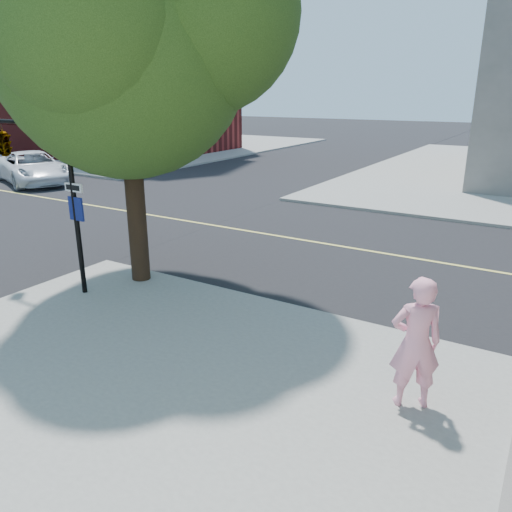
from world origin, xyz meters
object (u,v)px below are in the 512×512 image
Objects in this scene: man_on_phone at (416,343)px; car_a at (33,168)px; street_tree at (127,17)px; signal_pole at (13,146)px.

man_on_phone is 21.87m from car_a.
signal_pole is (-2.34, -1.23, -2.43)m from street_tree.
signal_pole is at bearing -104.78° from car_a.
man_on_phone is at bearing -25.88° from signal_pole.
signal_pole is 14.27m from car_a.
street_tree is at bearing -95.96° from car_a.
street_tree is 1.57× the size of car_a.
man_on_phone is 0.22× the size of street_tree.
street_tree reaches higher than signal_pole.
car_a is (-13.77, 6.99, -4.75)m from street_tree.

